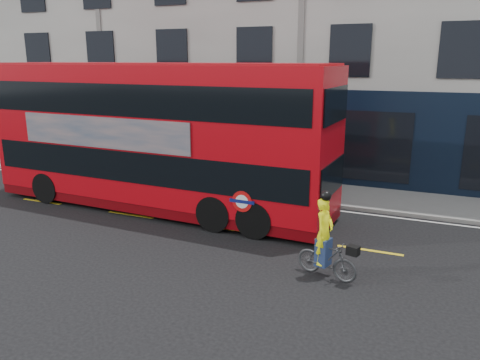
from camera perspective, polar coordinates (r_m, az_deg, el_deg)
The scene contains 8 objects.
ground at distance 13.36m, azimuth -2.78°, elevation -8.30°, with size 120.00×120.00×0.00m, color black.
pavement at distance 19.09m, azimuth 5.64°, elevation -1.12°, with size 60.00×3.00×0.12m, color gray.
kerb at distance 17.71m, azimuth 4.19°, elevation -2.31°, with size 60.00×0.12×0.13m, color gray.
building_terrace at distance 24.74m, azimuth 10.80°, elevation 19.62°, with size 50.00×10.07×15.00m.
road_edge_line at distance 17.46m, azimuth 3.87°, elevation -2.77°, with size 58.00×0.10×0.01m, color silver.
lane_dashes at distance 14.63m, azimuth -0.24°, elevation -6.20°, with size 58.00×0.12×0.01m, color yellow, non-canonical shape.
bus at distance 16.53m, azimuth -10.07°, elevation 5.31°, with size 12.67×3.39×5.07m.
cyclist at distance 11.60m, azimuth 10.43°, elevation -8.22°, with size 1.64×0.84×2.18m.
Camera 1 is at (5.35, -11.09, 5.17)m, focal length 35.00 mm.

